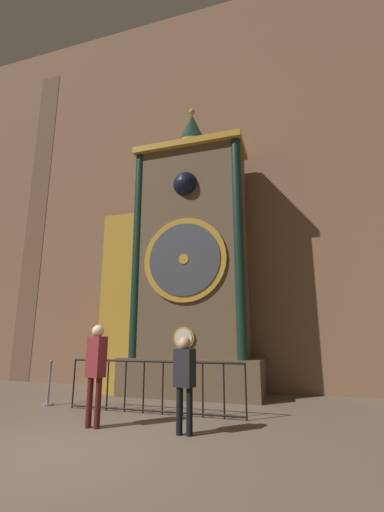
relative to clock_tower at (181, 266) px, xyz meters
The scene contains 7 objects.
ground_plane 6.32m from the clock_tower, 90.40° to the right, with size 28.00×28.00×0.00m, color brown.
cathedral_back_wall 3.71m from the clock_tower, 95.80° to the left, with size 24.00×0.32×14.41m.
clock_tower is the anchor object (origin of this frame).
railing_fence 3.91m from the clock_tower, 85.42° to the right, with size 4.07×0.05×1.10m.
visitor_near 4.58m from the clock_tower, 95.80° to the right, with size 0.39×0.31×1.83m.
visitor_far 4.80m from the clock_tower, 69.94° to the right, with size 0.39×0.30×1.61m.
stanchion_post 4.82m from the clock_tower, 138.83° to the right, with size 0.28×0.28×1.05m.
Camera 1 is at (3.37, -4.53, 1.64)m, focal length 24.00 mm.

